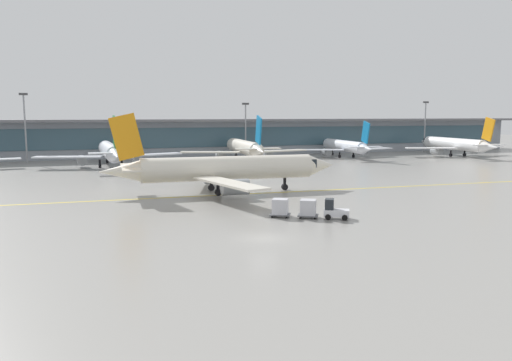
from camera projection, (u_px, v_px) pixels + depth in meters
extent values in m
plane|color=gray|center=(264.00, 238.00, 44.08)|extent=(400.00, 400.00, 0.00)
cube|color=yellow|center=(232.00, 195.00, 68.10)|extent=(109.97, 3.35, 0.01)
cube|color=#8C939E|center=(147.00, 139.00, 128.55)|extent=(219.85, 8.00, 9.00)
cube|color=#385666|center=(149.00, 138.00, 124.66)|extent=(211.06, 0.16, 5.04)
cube|color=slate|center=(147.00, 120.00, 126.52)|extent=(228.64, 11.00, 0.60)
cylinder|color=silver|center=(110.00, 151.00, 104.35)|extent=(4.10, 23.17, 3.20)
cone|color=silver|center=(105.00, 147.00, 116.83)|extent=(3.19, 3.96, 3.04)
cube|color=black|center=(106.00, 146.00, 114.40)|extent=(2.61, 2.98, 1.12)
cone|color=silver|center=(116.00, 156.00, 91.27)|extent=(2.92, 5.23, 2.72)
cube|color=silver|center=(68.00, 157.00, 99.85)|extent=(13.53, 6.08, 0.26)
cylinder|color=#999EA3|center=(82.00, 160.00, 102.20)|extent=(2.11, 3.47, 1.98)
cube|color=silver|center=(151.00, 155.00, 105.58)|extent=(13.47, 7.00, 0.26)
cylinder|color=#999EA3|center=(137.00, 159.00, 106.09)|extent=(2.11, 3.47, 1.98)
cube|color=#19662D|center=(115.00, 132.00, 91.66)|extent=(0.51, 4.33, 6.03)
cube|color=silver|center=(102.00, 153.00, 91.69)|extent=(4.80, 2.44, 0.23)
cube|color=silver|center=(128.00, 152.00, 93.33)|extent=(4.80, 2.44, 0.23)
cylinder|color=black|center=(107.00, 159.00, 112.16)|extent=(0.41, 0.41, 1.70)
cylinder|color=black|center=(107.00, 161.00, 112.22)|extent=(0.55, 0.87, 0.85)
cylinder|color=black|center=(100.00, 164.00, 102.17)|extent=(0.41, 0.41, 1.70)
cylinder|color=black|center=(100.00, 166.00, 102.22)|extent=(0.55, 0.87, 0.85)
cylinder|color=black|center=(122.00, 163.00, 103.68)|extent=(0.41, 0.41, 1.70)
cylinder|color=black|center=(122.00, 165.00, 103.73)|extent=(0.55, 0.87, 0.85)
cylinder|color=silver|center=(244.00, 147.00, 116.16)|extent=(4.56, 23.21, 3.20)
cone|color=silver|center=(231.00, 144.00, 129.05)|extent=(3.27, 4.02, 3.04)
cube|color=black|center=(234.00, 143.00, 126.54)|extent=(2.67, 3.03, 1.12)
cone|color=silver|center=(260.00, 151.00, 102.67)|extent=(3.02, 5.28, 2.72)
cube|color=silver|center=(210.00, 152.00, 112.37)|extent=(13.44, 7.23, 0.26)
cylinder|color=#999EA3|center=(221.00, 155.00, 114.52)|extent=(2.18, 3.50, 1.98)
cube|color=silver|center=(280.00, 151.00, 116.58)|extent=(13.53, 5.83, 0.26)
cylinder|color=#999EA3|center=(267.00, 154.00, 117.37)|extent=(2.18, 3.50, 1.98)
cube|color=#1472B2|center=(259.00, 130.00, 103.08)|extent=(0.59, 4.33, 6.03)
cube|color=silver|center=(247.00, 149.00, 103.34)|extent=(4.84, 2.54, 0.23)
cube|color=silver|center=(269.00, 148.00, 104.55)|extent=(4.84, 2.54, 0.23)
cylinder|color=black|center=(236.00, 155.00, 124.22)|extent=(0.41, 0.41, 1.70)
cylinder|color=black|center=(236.00, 157.00, 124.27)|extent=(0.57, 0.88, 0.85)
cylinder|color=black|center=(237.00, 159.00, 114.12)|extent=(0.41, 0.41, 1.70)
cylinder|color=black|center=(237.00, 160.00, 114.18)|extent=(0.57, 0.88, 0.85)
cylinder|color=black|center=(255.00, 158.00, 115.24)|extent=(0.41, 0.41, 1.70)
cylinder|color=black|center=(255.00, 160.00, 115.29)|extent=(0.57, 0.88, 0.85)
cylinder|color=silver|center=(344.00, 146.00, 127.55)|extent=(3.91, 20.38, 2.81)
cone|color=silver|center=(325.00, 143.00, 138.85)|extent=(2.85, 3.52, 2.67)
cube|color=black|center=(329.00, 142.00, 136.65)|extent=(2.33, 2.65, 0.98)
cone|color=silver|center=(367.00, 149.00, 115.70)|extent=(2.63, 4.63, 2.39)
cube|color=silver|center=(320.00, 150.00, 124.18)|extent=(11.82, 6.30, 0.23)
cylinder|color=#999EA3|center=(327.00, 152.00, 126.08)|extent=(1.90, 3.07, 1.74)
cube|color=silver|center=(372.00, 149.00, 127.95)|extent=(11.89, 5.18, 0.23)
cylinder|color=#999EA3|center=(362.00, 152.00, 128.63)|extent=(1.90, 3.07, 1.74)
cube|color=#1472B2|center=(366.00, 132.00, 116.07)|extent=(0.50, 3.80, 5.30)
cube|color=silver|center=(356.00, 147.00, 116.29)|extent=(4.24, 2.21, 0.20)
cube|color=silver|center=(373.00, 147.00, 117.37)|extent=(4.24, 2.21, 0.20)
cylinder|color=black|center=(332.00, 152.00, 134.61)|extent=(0.36, 0.36, 1.49)
cylinder|color=black|center=(332.00, 154.00, 134.66)|extent=(0.49, 0.77, 0.74)
cylinder|color=black|center=(340.00, 155.00, 125.75)|extent=(0.36, 0.36, 1.49)
cylinder|color=black|center=(339.00, 156.00, 125.79)|extent=(0.49, 0.77, 0.74)
cylinder|color=black|center=(353.00, 155.00, 126.74)|extent=(0.36, 0.36, 1.49)
cylinder|color=black|center=(353.00, 156.00, 126.79)|extent=(0.49, 0.77, 0.74)
cylinder|color=white|center=(454.00, 144.00, 131.23)|extent=(4.31, 22.25, 3.07)
cone|color=white|center=(425.00, 141.00, 143.58)|extent=(3.12, 3.84, 2.92)
cube|color=black|center=(430.00, 140.00, 141.18)|extent=(2.55, 2.89, 1.07)
cone|color=white|center=(490.00, 147.00, 118.30)|extent=(2.88, 5.05, 2.61)
cube|color=white|center=(431.00, 148.00, 127.58)|extent=(12.89, 6.90, 0.25)
cylinder|color=#999EA3|center=(437.00, 151.00, 129.64)|extent=(2.08, 3.35, 1.90)
cube|color=white|center=(484.00, 147.00, 131.65)|extent=(12.97, 5.62, 0.25)
cylinder|color=#999EA3|center=(472.00, 150.00, 132.41)|extent=(2.08, 3.35, 1.90)
cube|color=orange|center=(488.00, 129.00, 118.70)|extent=(0.56, 4.15, 5.78)
cube|color=white|center=(478.00, 145.00, 118.94)|extent=(4.63, 2.42, 0.22)
cube|color=white|center=(494.00, 145.00, 120.12)|extent=(4.63, 2.42, 0.22)
cylinder|color=black|center=(435.00, 151.00, 138.95)|extent=(0.40, 0.40, 1.63)
cylinder|color=black|center=(435.00, 152.00, 139.00)|extent=(0.54, 0.84, 0.81)
cylinder|color=black|center=(451.00, 154.00, 129.27)|extent=(0.40, 0.40, 1.63)
cylinder|color=black|center=(451.00, 155.00, 129.33)|extent=(0.54, 0.84, 0.81)
cylinder|color=black|center=(465.00, 153.00, 130.35)|extent=(0.40, 0.40, 1.63)
cylinder|color=black|center=(464.00, 155.00, 130.40)|extent=(0.54, 0.84, 0.81)
cylinder|color=silver|center=(228.00, 168.00, 69.54)|extent=(23.97, 3.96, 3.32)
cone|color=silver|center=(321.00, 165.00, 73.54)|extent=(4.06, 3.26, 3.15)
cube|color=black|center=(304.00, 163.00, 72.72)|extent=(3.05, 2.67, 1.16)
cone|color=silver|center=(119.00, 172.00, 65.35)|extent=(5.38, 2.96, 2.82)
cube|color=silver|center=(203.00, 169.00, 77.15)|extent=(7.11, 13.96, 0.27)
cylinder|color=#999EA3|center=(216.00, 176.00, 75.10)|extent=(3.57, 2.14, 2.05)
cube|color=silver|center=(229.00, 183.00, 61.04)|extent=(6.44, 14.01, 0.27)
cylinder|color=#999EA3|center=(235.00, 187.00, 64.18)|extent=(3.57, 2.14, 2.05)
cube|color=orange|center=(126.00, 137.00, 65.06)|extent=(4.48, 0.47, 6.25)
cube|color=silver|center=(130.00, 166.00, 68.01)|extent=(2.47, 4.94, 0.23)
cube|color=silver|center=(132.00, 169.00, 63.38)|extent=(2.47, 4.94, 0.23)
cylinder|color=black|center=(285.00, 184.00, 72.27)|extent=(0.43, 0.43, 1.76)
cylinder|color=black|center=(285.00, 187.00, 72.33)|extent=(0.89, 0.56, 0.88)
cylinder|color=black|center=(211.00, 185.00, 71.44)|extent=(0.43, 0.43, 1.76)
cylinder|color=black|center=(211.00, 188.00, 71.50)|extent=(0.89, 0.56, 0.88)
cylinder|color=black|center=(218.00, 189.00, 67.18)|extent=(0.43, 0.43, 1.76)
cylinder|color=black|center=(218.00, 192.00, 67.24)|extent=(0.89, 0.56, 0.88)
cube|color=silver|center=(337.00, 213.00, 52.14)|extent=(2.95, 2.48, 0.70)
cube|color=#1E2328|center=(329.00, 204.00, 52.16)|extent=(1.39, 1.52, 1.10)
cylinder|color=black|center=(345.00, 215.00, 52.72)|extent=(0.63, 0.48, 0.60)
cylinder|color=black|center=(345.00, 218.00, 51.35)|extent=(0.63, 0.48, 0.60)
cylinder|color=black|center=(329.00, 214.00, 53.02)|extent=(0.63, 0.48, 0.60)
cylinder|color=black|center=(328.00, 217.00, 51.66)|extent=(0.63, 0.48, 0.60)
cube|color=#595B60|center=(308.00, 215.00, 52.72)|extent=(2.61, 2.41, 0.12)
cube|color=silver|center=(308.00, 207.00, 52.61)|extent=(2.12, 2.08, 1.60)
cylinder|color=black|center=(316.00, 216.00, 53.29)|extent=(0.24, 0.19, 0.22)
cylinder|color=black|center=(315.00, 218.00, 51.92)|extent=(0.24, 0.19, 0.22)
cylinder|color=black|center=(301.00, 215.00, 53.56)|extent=(0.24, 0.19, 0.22)
cylinder|color=black|center=(300.00, 218.00, 52.19)|extent=(0.24, 0.19, 0.22)
cube|color=#595B60|center=(280.00, 214.00, 53.25)|extent=(2.61, 2.41, 0.12)
cube|color=silver|center=(280.00, 206.00, 53.13)|extent=(2.12, 2.08, 1.60)
cylinder|color=black|center=(288.00, 215.00, 53.82)|extent=(0.24, 0.19, 0.22)
cylinder|color=black|center=(286.00, 217.00, 52.45)|extent=(0.24, 0.19, 0.22)
cylinder|color=black|center=(274.00, 214.00, 54.09)|extent=(0.24, 0.19, 0.22)
cylinder|color=black|center=(272.00, 217.00, 52.72)|extent=(0.24, 0.19, 0.22)
cylinder|color=gray|center=(25.00, 129.00, 111.05)|extent=(0.36, 0.36, 14.99)
cube|color=#3F3F42|center=(23.00, 94.00, 110.04)|extent=(1.80, 0.30, 0.50)
cylinder|color=gray|center=(246.00, 131.00, 128.20)|extent=(0.36, 0.36, 13.24)
cube|color=#3F3F42|center=(246.00, 104.00, 127.30)|extent=(1.80, 0.30, 0.50)
cylinder|color=gray|center=(425.00, 128.00, 144.82)|extent=(0.36, 0.36, 14.04)
cube|color=#3F3F42|center=(426.00, 102.00, 143.87)|extent=(1.80, 0.30, 0.50)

